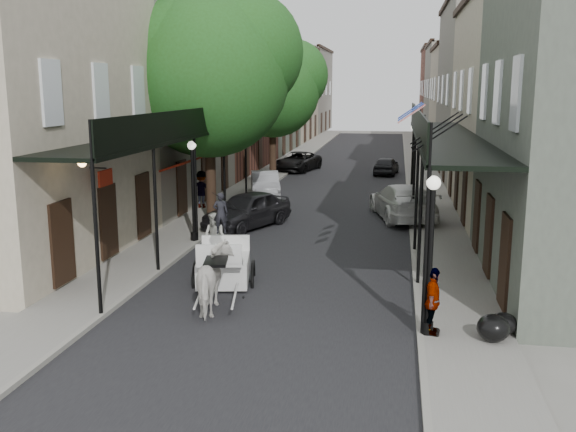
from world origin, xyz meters
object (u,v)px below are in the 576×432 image
at_px(lamppost_right_far, 413,158).
at_px(car_left_mid, 265,184).
at_px(lamppost_right_near, 430,253).
at_px(horse, 216,279).
at_px(carriage, 224,244).
at_px(car_left_far, 298,161).
at_px(car_right_near, 403,202).
at_px(tree_far, 279,86).
at_px(tree_near, 219,69).
at_px(lamppost_left, 193,189).
at_px(pedestrian_walking, 214,237).
at_px(pedestrian_sidewalk_left, 202,189).
at_px(pedestrian_sidewalk_right, 433,301).
at_px(car_right_far, 386,166).
at_px(car_left_near, 247,210).

distance_m(lamppost_right_far, car_left_mid, 7.94).
height_order(lamppost_right_near, horse, lamppost_right_near).
distance_m(lamppost_right_near, carriage, 6.96).
xyz_separation_m(car_left_far, car_right_near, (7.12, -15.63, 0.13)).
height_order(tree_far, carriage, tree_far).
height_order(tree_near, car_left_mid, tree_near).
bearing_deg(lamppost_right_far, car_right_near, -94.69).
relative_size(lamppost_left, lamppost_right_far, 1.00).
bearing_deg(pedestrian_walking, tree_far, 116.21).
height_order(tree_far, horse, tree_far).
relative_size(pedestrian_walking, car_left_mid, 0.40).
bearing_deg(pedestrian_sidewalk_left, car_right_near, -178.84).
bearing_deg(horse, pedestrian_sidewalk_right, 159.07).
relative_size(lamppost_right_far, horse, 1.82).
relative_size(carriage, pedestrian_walking, 1.75).
distance_m(pedestrian_sidewalk_right, car_right_far, 28.68).
bearing_deg(pedestrian_walking, car_left_mid, 115.93).
xyz_separation_m(horse, car_left_mid, (-2.34, 17.64, -0.19)).
bearing_deg(carriage, lamppost_left, 108.11).
height_order(pedestrian_sidewalk_left, car_left_far, pedestrian_sidewalk_left).
bearing_deg(pedestrian_walking, car_right_far, 98.81).
relative_size(tree_near, carriage, 3.34).
bearing_deg(pedestrian_sidewalk_left, lamppost_right_near, 128.92).
height_order(tree_far, lamppost_left, tree_far).
bearing_deg(car_left_near, lamppost_right_near, -33.43).
xyz_separation_m(carriage, car_right_near, (5.34, 10.25, -0.34)).
bearing_deg(car_right_far, carriage, 86.47).
bearing_deg(tree_far, car_right_near, -57.40).
relative_size(lamppost_right_far, pedestrian_sidewalk_right, 2.33).
xyz_separation_m(lamppost_right_far, car_right_far, (-1.50, 8.63, -1.45)).
xyz_separation_m(pedestrian_walking, car_left_near, (-0.10, 5.23, -0.07)).
relative_size(lamppost_right_near, pedestrian_sidewalk_left, 2.12).
xyz_separation_m(tree_far, lamppost_left, (0.15, -18.18, -3.79)).
distance_m(tree_near, car_left_far, 18.33).
distance_m(tree_far, carriage, 23.14).
relative_size(tree_near, car_right_far, 2.72).
xyz_separation_m(car_right_near, car_right_far, (-1.00, 14.72, -0.18)).
bearing_deg(tree_far, lamppost_left, -89.54).
xyz_separation_m(car_left_mid, car_left_far, (0.08, 10.89, -0.01)).
relative_size(pedestrian_walking, pedestrian_sidewalk_right, 1.03).
bearing_deg(pedestrian_sidewalk_right, pedestrian_sidewalk_left, 41.48).
distance_m(horse, pedestrian_walking, 4.96).
bearing_deg(carriage, car_left_near, 87.55).
height_order(tree_far, car_left_mid, tree_far).
relative_size(pedestrian_walking, car_right_far, 0.46).
bearing_deg(car_left_near, pedestrian_sidewalk_left, 155.80).
bearing_deg(tree_far, car_left_near, -84.44).
bearing_deg(pedestrian_sidewalk_left, pedestrian_walking, 114.35).
bearing_deg(car_left_far, carriage, -73.89).
bearing_deg(lamppost_right_near, tree_far, 107.68).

